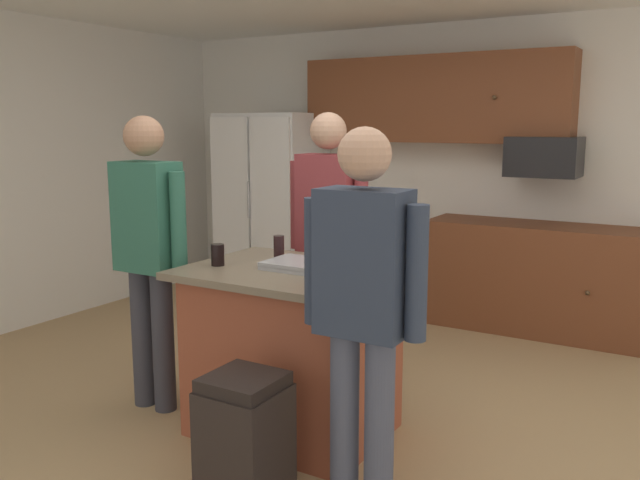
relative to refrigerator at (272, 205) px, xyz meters
name	(u,v)px	position (x,y,z in m)	size (l,w,h in m)	color
floor	(324,427)	(2.00, -2.38, -0.91)	(7.04, 7.04, 0.00)	tan
back_wall	(482,171)	(2.00, 0.42, 0.39)	(6.40, 0.10, 2.60)	white
cabinet_run_upper	(433,99)	(1.60, 0.22, 1.02)	(2.40, 0.38, 0.75)	brown
cabinet_run_lower	(537,278)	(2.60, 0.10, -0.46)	(1.80, 0.63, 0.90)	brown
refrigerator	(272,205)	(0.00, 0.00, 0.00)	(0.94, 0.76, 1.81)	white
microwave_over_range	(544,157)	(2.60, 0.12, 0.54)	(0.56, 0.40, 0.32)	black
kitchen_island	(293,350)	(1.86, -2.50, -0.43)	(1.15, 0.88, 0.93)	#9E4C33
person_elder_center	(328,228)	(1.65, -1.73, 0.13)	(0.57, 0.24, 1.79)	tan
person_guest_right	(148,242)	(0.96, -2.66, 0.12)	(0.57, 0.23, 1.76)	#383842
person_guest_left	(363,298)	(2.56, -3.02, 0.08)	(0.57, 0.22, 1.70)	#4C5166
glass_short_whisky	(279,247)	(1.65, -2.31, 0.10)	(0.06, 0.06, 0.14)	black
glass_stout_tall	(218,255)	(1.46, -2.63, 0.09)	(0.07, 0.07, 0.12)	black
tumbler_amber	(317,267)	(2.14, -2.70, 0.11)	(0.06, 0.06, 0.16)	black
serving_tray	(307,265)	(1.94, -2.47, 0.05)	(0.44, 0.30, 0.04)	#B7B7BC
trash_bin	(245,440)	(2.07, -3.22, -0.61)	(0.34, 0.34, 0.61)	black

